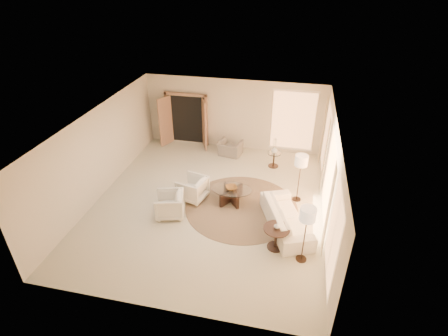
% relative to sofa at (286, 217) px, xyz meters
% --- Properties ---
extents(room, '(7.04, 8.04, 2.83)m').
position_rel_sofa_xyz_m(room, '(-2.42, 0.65, 1.06)').
color(room, beige).
rests_on(room, ground).
extents(windows_right, '(0.10, 6.40, 2.40)m').
position_rel_sofa_xyz_m(windows_right, '(1.03, 0.75, 1.01)').
color(windows_right, '#FFAC66').
rests_on(windows_right, room).
extents(window_back_corner, '(1.70, 0.10, 2.40)m').
position_rel_sofa_xyz_m(window_back_corner, '(-0.12, 4.60, 1.01)').
color(window_back_corner, '#FFAC66').
rests_on(window_back_corner, room).
extents(curtains_right, '(0.06, 5.20, 2.60)m').
position_rel_sofa_xyz_m(curtains_right, '(0.98, 1.65, 0.96)').
color(curtains_right, tan).
rests_on(curtains_right, room).
extents(french_doors, '(1.95, 0.66, 2.16)m').
position_rel_sofa_xyz_m(french_doors, '(-4.32, 4.47, 0.72)').
color(french_doors, '#A2775B').
rests_on(french_doors, room).
extents(area_rug, '(4.01, 4.01, 0.01)m').
position_rel_sofa_xyz_m(area_rug, '(-1.39, 0.68, -0.34)').
color(area_rug, '#423224').
rests_on(area_rug, room).
extents(sofa, '(1.71, 2.51, 0.68)m').
position_rel_sofa_xyz_m(sofa, '(0.00, 0.00, 0.00)').
color(sofa, white).
rests_on(sofa, room).
extents(armchair_left, '(0.93, 0.97, 0.83)m').
position_rel_sofa_xyz_m(armchair_left, '(-2.99, 0.79, 0.07)').
color(armchair_left, white).
rests_on(armchair_left, room).
extents(armchair_right, '(0.92, 0.96, 0.82)m').
position_rel_sofa_xyz_m(armchair_right, '(-3.40, -0.16, 0.07)').
color(armchair_right, white).
rests_on(armchair_right, room).
extents(accent_chair, '(0.96, 0.71, 0.76)m').
position_rel_sofa_xyz_m(accent_chair, '(-2.40, 3.93, 0.04)').
color(accent_chair, gray).
rests_on(accent_chair, room).
extents(coffee_table, '(1.32, 1.32, 0.47)m').
position_rel_sofa_xyz_m(coffee_table, '(-1.76, 0.90, -0.05)').
color(coffee_table, black).
rests_on(coffee_table, room).
extents(end_table, '(0.69, 0.69, 0.65)m').
position_rel_sofa_xyz_m(end_table, '(-0.21, -0.89, 0.10)').
color(end_table, black).
rests_on(end_table, room).
extents(side_table, '(0.49, 0.49, 0.57)m').
position_rel_sofa_xyz_m(side_table, '(-0.66, 3.39, 0.00)').
color(side_table, '#2F231C').
rests_on(side_table, room).
extents(floor_lamp_near, '(0.39, 0.39, 1.60)m').
position_rel_sofa_xyz_m(floor_lamp_near, '(0.27, 1.43, 1.02)').
color(floor_lamp_near, '#2F231C').
rests_on(floor_lamp_near, room).
extents(floor_lamp_far, '(0.39, 0.39, 1.61)m').
position_rel_sofa_xyz_m(floor_lamp_far, '(0.48, -1.19, 1.03)').
color(floor_lamp_far, '#2F231C').
rests_on(floor_lamp_far, room).
extents(bowl, '(0.46, 0.46, 0.09)m').
position_rel_sofa_xyz_m(bowl, '(-1.76, 0.90, 0.17)').
color(bowl, brown).
rests_on(bowl, coffee_table).
extents(end_vase, '(0.18, 0.18, 0.17)m').
position_rel_sofa_xyz_m(end_vase, '(-0.21, -0.89, 0.39)').
color(end_vase, white).
rests_on(end_vase, end_table).
extents(side_vase, '(0.30, 0.30, 0.24)m').
position_rel_sofa_xyz_m(side_vase, '(-0.66, 3.39, 0.34)').
color(side_vase, white).
rests_on(side_vase, side_table).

